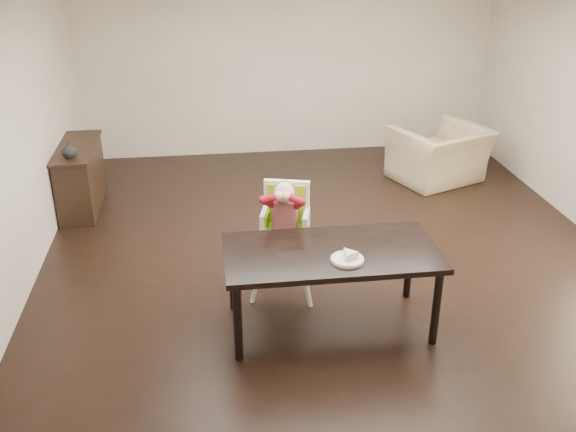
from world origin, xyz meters
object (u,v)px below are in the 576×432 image
dining_table (331,258)px  sideboard (81,177)px  high_chair (285,214)px  armchair (440,145)px

dining_table → sideboard: size_ratio=1.43×
dining_table → high_chair: size_ratio=1.60×
dining_table → high_chair: 0.75m
dining_table → armchair: bearing=56.3°
dining_table → armchair: size_ratio=1.58×
dining_table → sideboard: bearing=131.1°
high_chair → armchair: 3.48m
armchair → sideboard: armchair is taller
dining_table → high_chair: high_chair is taller
armchair → sideboard: size_ratio=0.90×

